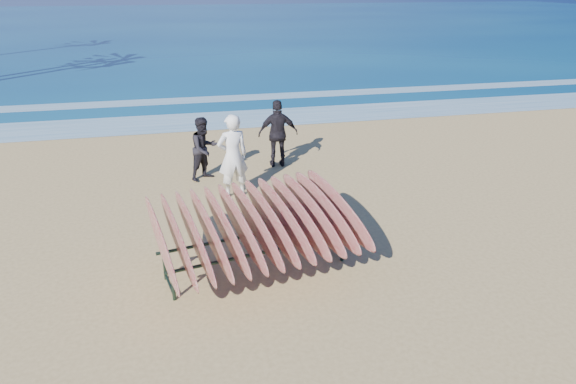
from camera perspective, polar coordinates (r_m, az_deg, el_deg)
name	(u,v)px	position (r m, az deg, el deg)	size (l,w,h in m)	color
ground	(298,258)	(9.21, 1.13, -7.34)	(120.00, 120.00, 0.00)	tan
ocean	(181,23)	(62.94, -11.78, 17.93)	(160.00, 160.00, 0.00)	navy
foam_near	(229,120)	(18.43, -6.53, 8.01)	(160.00, 160.00, 0.00)	white
foam_far	(219,99)	(21.82, -7.67, 10.23)	(160.00, 160.00, 0.00)	white
surfboard_rack	(255,224)	(8.47, -3.63, -3.55)	(3.59, 3.13, 1.38)	black
person_white	(233,156)	(11.51, -6.16, 3.99)	(0.69, 0.46, 1.90)	white
person_dark_a	(204,149)	(12.68, -9.29, 4.77)	(0.76, 0.59, 1.56)	black
person_dark_b	(278,134)	(13.41, -1.11, 6.50)	(1.03, 0.43, 1.76)	black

